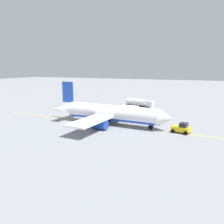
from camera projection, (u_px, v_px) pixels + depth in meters
ground_plane at (112, 125)px, 55.41m from camera, size 400.00×400.00×0.00m
airplane at (110, 113)px, 55.13m from camera, size 29.82×27.77×9.64m
fuel_tanker at (139, 103)px, 76.67m from camera, size 9.98×3.57×3.15m
pushback_tug at (182, 128)px, 48.15m from camera, size 3.96×3.00×2.20m
refueling_worker at (126, 109)px, 71.77m from camera, size 0.60×0.63×1.71m
safety_cone_nose at (184, 126)px, 52.37m from camera, size 0.57×0.57×0.64m
taxi_line_marking at (112, 125)px, 55.41m from camera, size 66.43×4.53×0.01m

